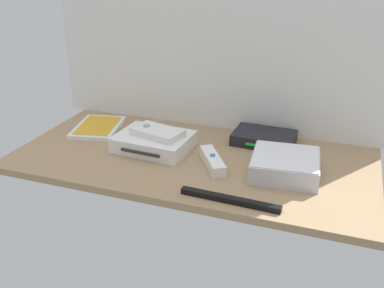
{
  "coord_description": "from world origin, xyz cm",
  "views": [
    {
      "loc": [
        38.04,
        -105.23,
        54.08
      ],
      "look_at": [
        0.0,
        0.0,
        4.0
      ],
      "focal_mm": 41.38,
      "sensor_mm": 36.0,
      "label": 1
    }
  ],
  "objects": [
    {
      "name": "mini_computer",
      "position": [
        26.04,
        -1.44,
        2.64
      ],
      "size": [
        18.49,
        18.49,
        5.3
      ],
      "rotation": [
        0.0,
        0.0,
        0.09
      ],
      "color": "silver",
      "rests_on": "ground_plane"
    },
    {
      "name": "back_wall",
      "position": [
        0.0,
        24.6,
        32.0
      ],
      "size": [
        110.0,
        1.2,
        64.0
      ],
      "primitive_type": "cube",
      "color": "white",
      "rests_on": "ground"
    },
    {
      "name": "sensor_bar",
      "position": [
        16.4,
        -19.68,
        0.7
      ],
      "size": [
        24.05,
        2.79,
        1.4
      ],
      "primitive_type": "cube",
      "rotation": [
        0.0,
        0.0,
        -0.04
      ],
      "color": "black",
      "rests_on": "ground_plane"
    },
    {
      "name": "ground_plane",
      "position": [
        0.0,
        0.0,
        -1.0
      ],
      "size": [
        100.0,
        48.0,
        2.0
      ],
      "primitive_type": "cube",
      "color": "#9E7F5B",
      "rests_on": "ground"
    },
    {
      "name": "game_case",
      "position": [
        -35.46,
        8.82,
        0.76
      ],
      "size": [
        17.31,
        21.45,
        1.56
      ],
      "rotation": [
        0.0,
        0.0,
        0.21
      ],
      "color": "white",
      "rests_on": "ground_plane"
    },
    {
      "name": "remote_classic_pad",
      "position": [
        -11.0,
        1.4,
        5.41
      ],
      "size": [
        15.91,
        11.24,
        2.4
      ],
      "rotation": [
        0.0,
        0.0,
        -0.24
      ],
      "color": "white",
      "rests_on": "game_console"
    },
    {
      "name": "network_router",
      "position": [
        17.04,
        16.37,
        1.7
      ],
      "size": [
        18.39,
        12.83,
        3.4
      ],
      "rotation": [
        0.0,
        0.0,
        -0.03
      ],
      "color": "black",
      "rests_on": "ground_plane"
    },
    {
      "name": "remote_wand",
      "position": [
        7.02,
        -3.31,
        1.51
      ],
      "size": [
        10.97,
        14.42,
        3.4
      ],
      "rotation": [
        0.0,
        0.0,
        0.57
      ],
      "color": "white",
      "rests_on": "ground_plane"
    },
    {
      "name": "game_console",
      "position": [
        -12.33,
        1.54,
        2.2
      ],
      "size": [
        21.91,
        17.44,
        4.4
      ],
      "rotation": [
        0.0,
        0.0,
        -0.06
      ],
      "color": "white",
      "rests_on": "ground_plane"
    }
  ]
}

